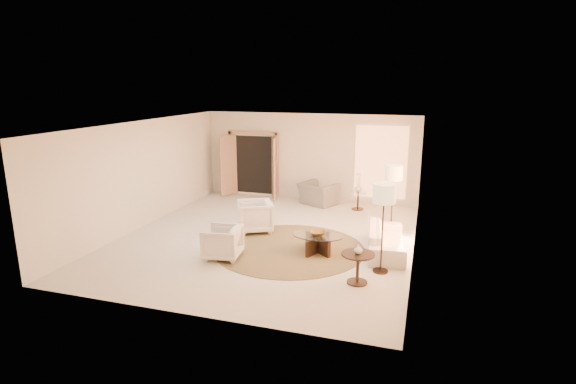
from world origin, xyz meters
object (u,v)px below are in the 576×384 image
(end_table, at_px, (358,263))
(side_vase, at_px, (358,188))
(floor_lamp_near, at_px, (394,176))
(bowl, at_px, (318,233))
(side_table, at_px, (358,199))
(floor_lamp_far, at_px, (384,197))
(sofa, at_px, (386,240))
(accent_chair, at_px, (318,190))
(coffee_table, at_px, (318,241))
(end_vase, at_px, (358,249))
(armchair_right, at_px, (222,241))
(armchair_left, at_px, (255,215))

(end_table, height_order, side_vase, side_vase)
(floor_lamp_near, xyz_separation_m, bowl, (-1.48, -1.78, -1.05))
(side_table, relative_size, floor_lamp_far, 0.30)
(end_table, relative_size, side_table, 1.16)
(floor_lamp_near, bearing_deg, sofa, -90.00)
(accent_chair, bearing_deg, floor_lamp_near, 161.76)
(bowl, bearing_deg, coffee_table, 153.43)
(sofa, xyz_separation_m, side_table, (-1.15, 3.31, 0.04))
(end_vase, relative_size, side_vase, 0.71)
(end_table, bearing_deg, sofa, 78.47)
(sofa, distance_m, end_vase, 1.90)
(armchair_right, relative_size, side_table, 1.43)
(accent_chair, bearing_deg, side_vase, -165.21)
(sofa, xyz_separation_m, coffee_table, (-1.48, -0.50, -0.03))
(sofa, relative_size, accent_chair, 1.90)
(armchair_right, xyz_separation_m, side_table, (2.25, 4.73, -0.06))
(armchair_left, height_order, side_table, armchair_left)
(floor_lamp_near, bearing_deg, coffee_table, -129.72)
(armchair_right, bearing_deg, end_vase, 74.81)
(accent_chair, height_order, floor_lamp_near, floor_lamp_near)
(sofa, bearing_deg, armchair_left, 75.15)
(coffee_table, relative_size, floor_lamp_far, 0.76)
(floor_lamp_near, bearing_deg, side_vase, 119.47)
(armchair_right, height_order, accent_chair, accent_chair)
(accent_chair, height_order, end_vase, accent_chair)
(end_vase, bearing_deg, end_table, -26.57)
(accent_chair, bearing_deg, floor_lamp_far, 141.99)
(armchair_right, relative_size, floor_lamp_near, 0.44)
(sofa, xyz_separation_m, bowl, (-1.48, -0.50, 0.17))
(armchair_right, distance_m, end_table, 3.06)
(side_vase, bearing_deg, armchair_left, -128.52)
(end_table, height_order, floor_lamp_near, floor_lamp_near)
(armchair_left, height_order, accent_chair, accent_chair)
(sofa, bearing_deg, end_table, 161.82)
(bowl, bearing_deg, end_table, -50.18)
(coffee_table, distance_m, end_vase, 1.78)
(armchair_right, relative_size, end_table, 1.22)
(end_table, distance_m, end_vase, 0.27)
(armchair_left, xyz_separation_m, floor_lamp_far, (3.39, -1.64, 1.13))
(sofa, relative_size, side_table, 3.68)
(armchair_left, relative_size, side_vase, 3.61)
(accent_chair, distance_m, side_vase, 1.32)
(accent_chair, distance_m, side_table, 1.31)
(armchair_left, distance_m, bowl, 2.15)
(sofa, bearing_deg, armchair_right, 106.00)
(armchair_right, height_order, side_table, armchair_right)
(floor_lamp_far, bearing_deg, side_table, 104.41)
(side_table, relative_size, bowl, 1.49)
(side_table, xyz_separation_m, bowl, (-0.33, -3.81, 0.14))
(armchair_left, relative_size, coffee_table, 0.62)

